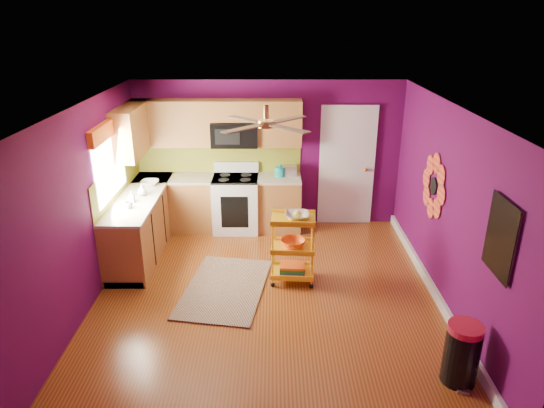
{
  "coord_description": "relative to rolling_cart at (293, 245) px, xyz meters",
  "views": [
    {
      "loc": [
        0.08,
        -5.51,
        3.53
      ],
      "look_at": [
        0.07,
        0.4,
        1.17
      ],
      "focal_mm": 32.0,
      "sensor_mm": 36.0,
      "label": 1
    }
  ],
  "objects": [
    {
      "name": "ground",
      "position": [
        -0.36,
        -0.43,
        -0.55
      ],
      "size": [
        5.0,
        5.0,
        0.0
      ],
      "primitive_type": "plane",
      "color": "#682F10",
      "rests_on": "ground"
    },
    {
      "name": "room_envelope",
      "position": [
        -0.33,
        -0.43,
        1.08
      ],
      "size": [
        4.54,
        5.04,
        2.52
      ],
      "color": "#520947",
      "rests_on": "ground"
    },
    {
      "name": "lower_cabinets",
      "position": [
        -1.71,
        1.39,
        -0.12
      ],
      "size": [
        2.81,
        2.31,
        0.94
      ],
      "color": "brown",
      "rests_on": "ground"
    },
    {
      "name": "electric_range",
      "position": [
        -0.91,
        1.74,
        -0.07
      ],
      "size": [
        0.76,
        0.66,
        1.13
      ],
      "color": "white",
      "rests_on": "ground"
    },
    {
      "name": "upper_cabinetry",
      "position": [
        -1.6,
        1.74,
        1.25
      ],
      "size": [
        2.8,
        2.3,
        1.26
      ],
      "color": "brown",
      "rests_on": "ground"
    },
    {
      "name": "left_window",
      "position": [
        -2.58,
        0.62,
        1.19
      ],
      "size": [
        0.08,
        1.35,
        1.08
      ],
      "color": "white",
      "rests_on": "ground"
    },
    {
      "name": "panel_door",
      "position": [
        0.99,
        2.04,
        0.47
      ],
      "size": [
        0.95,
        0.11,
        2.15
      ],
      "color": "white",
      "rests_on": "ground"
    },
    {
      "name": "right_wall_art",
      "position": [
        1.87,
        -0.77,
        0.89
      ],
      "size": [
        0.04,
        2.74,
        1.04
      ],
      "color": "black",
      "rests_on": "ground"
    },
    {
      "name": "ceiling_fan",
      "position": [
        -0.36,
        -0.23,
        1.74
      ],
      "size": [
        1.01,
        1.01,
        0.26
      ],
      "color": "#BF8C3F",
      "rests_on": "ground"
    },
    {
      "name": "shag_rug",
      "position": [
        -0.93,
        -0.22,
        -0.54
      ],
      "size": [
        1.28,
        1.81,
        0.02
      ],
      "primitive_type": "cube",
      "rotation": [
        0.0,
        0.0,
        -0.16
      ],
      "color": "black",
      "rests_on": "ground"
    },
    {
      "name": "rolling_cart",
      "position": [
        0.0,
        0.0,
        0.0
      ],
      "size": [
        0.62,
        0.47,
        1.07
      ],
      "color": "yellow",
      "rests_on": "ground"
    },
    {
      "name": "trash_can",
      "position": [
        1.61,
        -1.98,
        -0.22
      ],
      "size": [
        0.44,
        0.44,
        0.67
      ],
      "color": "black",
      "rests_on": "ground"
    },
    {
      "name": "teal_kettle",
      "position": [
        -0.16,
        1.83,
        0.47
      ],
      "size": [
        0.18,
        0.18,
        0.21
      ],
      "color": "teal",
      "rests_on": "lower_cabinets"
    },
    {
      "name": "toaster",
      "position": [
        0.01,
        1.87,
        0.48
      ],
      "size": [
        0.22,
        0.15,
        0.18
      ],
      "primitive_type": "cube",
      "color": "beige",
      "rests_on": "lower_cabinets"
    },
    {
      "name": "soap_bottle_a",
      "position": [
        -2.33,
        0.62,
        0.48
      ],
      "size": [
        0.08,
        0.08,
        0.17
      ],
      "primitive_type": "imported",
      "color": "#EA3F72",
      "rests_on": "lower_cabinets"
    },
    {
      "name": "soap_bottle_b",
      "position": [
        -2.25,
        0.9,
        0.48
      ],
      "size": [
        0.14,
        0.14,
        0.17
      ],
      "primitive_type": "imported",
      "color": "white",
      "rests_on": "lower_cabinets"
    },
    {
      "name": "counter_dish",
      "position": [
        -2.25,
        1.38,
        0.42
      ],
      "size": [
        0.28,
        0.28,
        0.07
      ],
      "primitive_type": "imported",
      "color": "white",
      "rests_on": "lower_cabinets"
    },
    {
      "name": "counter_cup",
      "position": [
        -2.32,
        0.39,
        0.44
      ],
      "size": [
        0.12,
        0.12,
        0.09
      ],
      "primitive_type": "imported",
      "color": "white",
      "rests_on": "lower_cabinets"
    }
  ]
}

